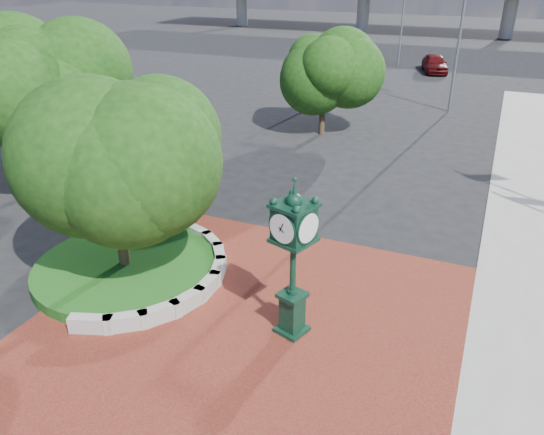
{
  "coord_description": "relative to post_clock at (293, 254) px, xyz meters",
  "views": [
    {
      "loc": [
        5.69,
        -12.23,
        9.65
      ],
      "look_at": [
        -0.22,
        1.5,
        2.37
      ],
      "focal_mm": 35.0,
      "sensor_mm": 36.0,
      "label": 1
    }
  ],
  "objects": [
    {
      "name": "ground",
      "position": [
        -1.36,
        0.73,
        -2.59
      ],
      "size": [
        200.0,
        200.0,
        0.0
      ],
      "primitive_type": "plane",
      "color": "black",
      "rests_on": "ground"
    },
    {
      "name": "tree_planter",
      "position": [
        -6.36,
        0.73,
        1.14
      ],
      "size": [
        5.2,
        5.2,
        6.33
      ],
      "color": "#38281C",
      "rests_on": "ground"
    },
    {
      "name": "planter_wall",
      "position": [
        -4.07,
        0.73,
        -2.32
      ],
      "size": [
        2.96,
        6.77,
        0.54
      ],
      "color": "#9E9B93",
      "rests_on": "ground"
    },
    {
      "name": "street_lamp_far",
      "position": [
        -5.48,
        44.13,
        3.15
      ],
      "size": [
        2.19,
        0.56,
        9.79
      ],
      "color": "slate",
      "rests_on": "ground"
    },
    {
      "name": "plaza",
      "position": [
        -1.36,
        -0.27,
        -2.57
      ],
      "size": [
        12.0,
        12.0,
        0.04
      ],
      "primitive_type": "cube",
      "color": "maroon",
      "rests_on": "ground"
    },
    {
      "name": "grass_bed",
      "position": [
        -6.36,
        0.73,
        -2.39
      ],
      "size": [
        6.1,
        6.1,
        0.4
      ],
      "primitive_type": "cylinder",
      "color": "#1B4D16",
      "rests_on": "ground"
    },
    {
      "name": "tree_street",
      "position": [
        -5.36,
        18.73,
        0.65
      ],
      "size": [
        4.4,
        4.4,
        5.45
      ],
      "color": "#38281C",
      "rests_on": "ground"
    },
    {
      "name": "post_clock",
      "position": [
        0.0,
        0.0,
        0.0
      ],
      "size": [
        1.19,
        1.19,
        4.71
      ],
      "color": "black",
      "rests_on": "ground"
    },
    {
      "name": "parked_car",
      "position": [
        -1.83,
        41.78,
        -1.75
      ],
      "size": [
        3.28,
        5.25,
        1.67
      ],
      "primitive_type": "imported",
      "rotation": [
        0.0,
        0.0,
        0.29
      ],
      "color": "#4C0A0D",
      "rests_on": "ground"
    },
    {
      "name": "tree_northwest",
      "position": [
        -14.36,
        5.73,
        1.54
      ],
      "size": [
        5.6,
        5.6,
        6.93
      ],
      "color": "#38281C",
      "rests_on": "ground"
    },
    {
      "name": "street_lamp_near",
      "position": [
        1.45,
        27.37,
        3.46
      ],
      "size": [
        2.31,
        0.51,
        10.31
      ],
      "color": "slate",
      "rests_on": "ground"
    }
  ]
}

